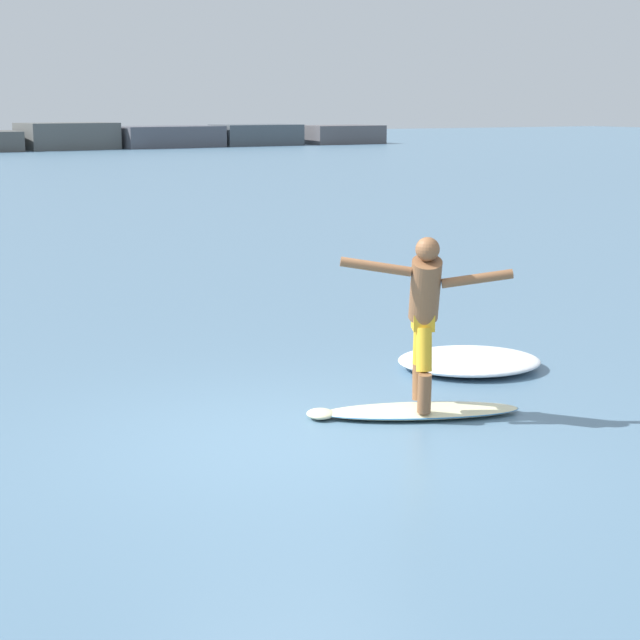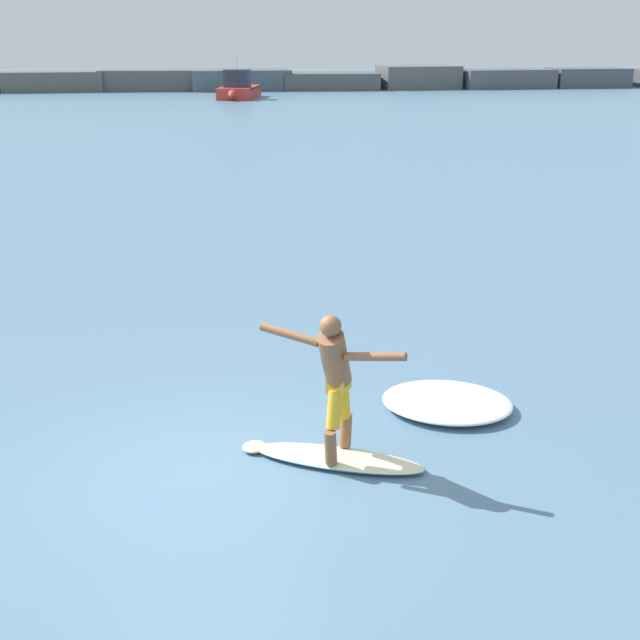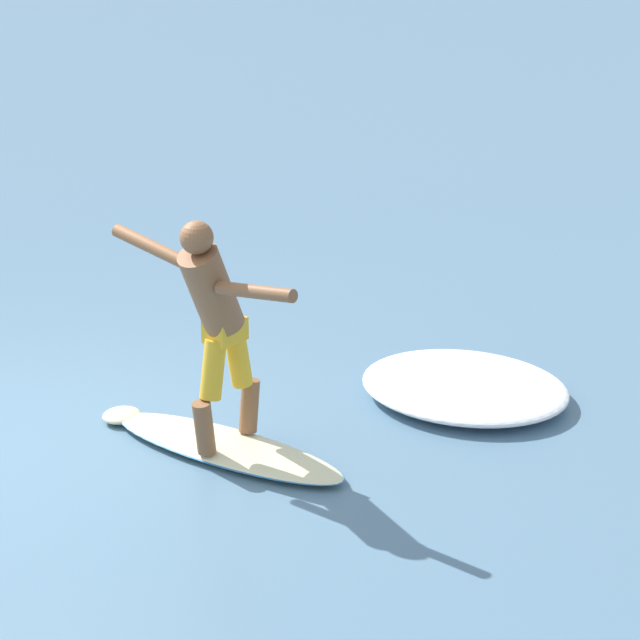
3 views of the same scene
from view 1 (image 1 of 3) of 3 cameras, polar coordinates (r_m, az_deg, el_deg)
The scene contains 4 objects.
ground_plane at distance 9.59m, azimuth -1.52°, elevation -6.44°, with size 200.00×200.00×0.00m, color slate.
surfboard at distance 10.35m, azimuth 5.22°, elevation -4.85°, with size 2.07×1.29×0.23m.
surfer at distance 10.02m, azimuth 5.59°, elevation 0.65°, with size 1.44×0.94×1.67m.
wave_foam_at_tail at distance 12.22m, azimuth 7.96°, elevation -2.17°, with size 2.04×1.91×0.19m.
Camera 1 is at (-4.33, -8.03, 2.95)m, focal length 60.00 mm.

